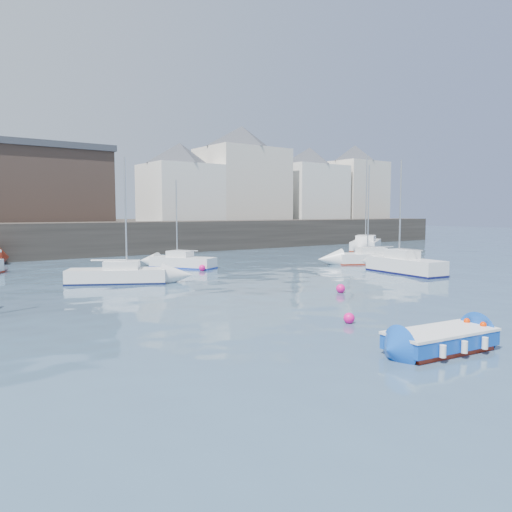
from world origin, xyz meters
TOP-DOWN VIEW (x-y plane):
  - water at (0.00, 0.00)m, footprint 220.00×220.00m
  - quay_wall at (0.00, 35.00)m, footprint 90.00×5.00m
  - land_strip at (0.00, 53.00)m, footprint 90.00×32.00m
  - bldg_east_a at (20.00, 42.00)m, footprint 13.36×13.36m
  - bldg_east_b at (31.00, 41.50)m, footprint 11.88×11.88m
  - bldg_east_c at (40.00, 41.50)m, footprint 11.14×11.14m
  - bldg_east_d at (11.00, 41.50)m, footprint 11.14×11.14m
  - warehouse at (-6.00, 43.00)m, footprint 16.40×10.40m
  - blue_dinghy at (-3.92, -2.00)m, footprint 3.45×1.95m
  - sailboat_b at (-6.16, 16.48)m, footprint 5.50×4.13m
  - sailboat_c at (10.15, 9.80)m, footprint 2.51×5.67m
  - sailboat_d at (13.44, 15.06)m, footprint 6.03×4.23m
  - sailboat_f at (0.35, 21.18)m, footprint 3.69×4.84m
  - sailboat_g at (23.84, 24.94)m, footprint 7.67×6.36m
  - buoy_near at (-3.29, 2.03)m, footprint 0.39×0.39m
  - buoy_mid at (1.37, 6.92)m, footprint 0.44×0.44m
  - buoy_far at (0.55, 18.81)m, footprint 0.43×0.43m

SIDE VIEW (x-z plane):
  - water at x=0.00m, z-range 0.00..0.00m
  - buoy_near at x=-3.29m, z-range -0.20..0.20m
  - buoy_mid at x=1.37m, z-range -0.22..0.22m
  - buoy_far at x=0.55m, z-range -0.22..0.22m
  - blue_dinghy at x=-3.92m, z-range 0.04..0.66m
  - sailboat_f at x=0.35m, z-range -2.64..3.51m
  - sailboat_b at x=-6.16m, z-range -3.00..3.89m
  - sailboat_d at x=13.44m, z-range -3.26..4.16m
  - sailboat_g at x=23.84m, z-range -4.29..5.38m
  - sailboat_c at x=10.15m, z-range -3.05..4.16m
  - land_strip at x=0.00m, z-range 0.00..2.80m
  - quay_wall at x=0.00m, z-range 0.00..3.00m
  - warehouse at x=-6.00m, z-range 2.82..10.42m
  - bldg_east_d at x=11.00m, z-range 2.89..11.84m
  - bldg_east_b at x=31.00m, z-range 2.89..12.84m
  - bldg_east_c at x=40.00m, z-range 2.90..13.85m
  - bldg_east_a at x=20.00m, z-range 2.91..14.71m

